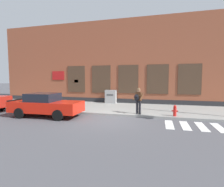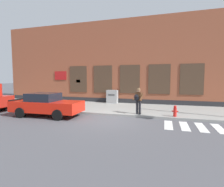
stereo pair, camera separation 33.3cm
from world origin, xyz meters
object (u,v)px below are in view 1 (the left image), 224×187
object	(u,v)px
utility_box	(111,97)
fire_hydrant	(175,111)
red_car	(46,105)
busker	(138,99)

from	to	relation	value
utility_box	fire_hydrant	xyz separation A→B (m)	(5.45, -4.68, -0.28)
red_car	busker	bearing A→B (deg)	16.45
red_car	busker	size ratio (longest dim) A/B	2.73
busker	fire_hydrant	xyz separation A→B (m)	(2.30, -0.09, -0.63)
utility_box	red_car	bearing A→B (deg)	-112.85
busker	fire_hydrant	distance (m)	2.38
red_car	fire_hydrant	world-z (taller)	red_car
utility_box	fire_hydrant	distance (m)	7.19
red_car	busker	distance (m)	6.07
utility_box	fire_hydrant	size ratio (longest dim) A/B	1.78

